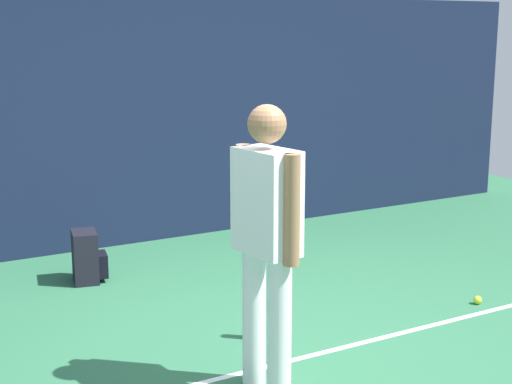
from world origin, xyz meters
TOP-DOWN VIEW (x-y plane):
  - ground_plane at (0.00, 0.00)m, footprint 12.00×12.00m
  - back_fence at (0.00, 3.00)m, footprint 10.00×0.10m
  - court_line at (0.00, -0.20)m, footprint 9.00×0.05m
  - tennis_player at (-0.43, -0.47)m, footprint 0.27×0.53m
  - backpack at (-0.72, 2.02)m, footprint 0.33×0.34m
  - tennis_ball_near_player at (0.94, 1.62)m, footprint 0.07×0.07m
  - tennis_ball_mid_court at (1.75, -0.04)m, footprint 0.07×0.07m
  - water_bottle at (-0.14, 0.27)m, footprint 0.07×0.07m

SIDE VIEW (x-z plane):
  - ground_plane at x=0.00m, z-range 0.00..0.00m
  - court_line at x=0.00m, z-range 0.00..0.00m
  - tennis_ball_near_player at x=0.94m, z-range 0.00..0.07m
  - tennis_ball_mid_court at x=1.75m, z-range 0.00..0.07m
  - water_bottle at x=-0.14m, z-range 0.00..0.21m
  - backpack at x=-0.72m, z-range -0.01..0.43m
  - tennis_player at x=-0.43m, z-range 0.12..1.82m
  - back_fence at x=0.00m, z-range 0.00..2.45m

